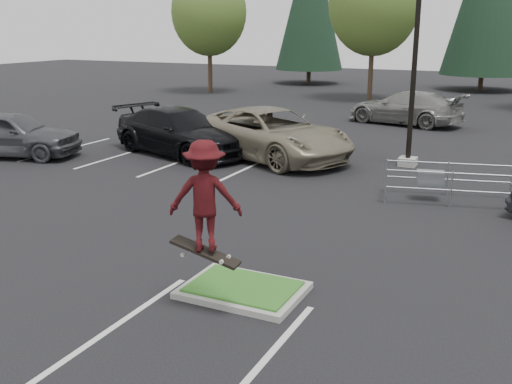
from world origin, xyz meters
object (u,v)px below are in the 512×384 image
at_px(skateboarder, 204,197).
at_px(cart_corral, 435,179).
at_px(decid_a, 209,15).
at_px(decid_b, 374,6).
at_px(car_far_silver, 407,108).
at_px(car_l_tan, 270,133).
at_px(car_l_grey, 10,134).
at_px(car_l_black, 178,131).
at_px(light_pole, 417,34).

bearing_deg(skateboarder, cart_corral, -127.60).
height_order(decid_a, cart_corral, decid_a).
relative_size(decid_b, car_far_silver, 1.67).
height_order(skateboarder, car_far_silver, skateboarder).
relative_size(cart_corral, car_l_tan, 0.56).
bearing_deg(skateboarder, decid_a, -83.22).
bearing_deg(car_far_silver, car_l_grey, -26.31).
bearing_deg(skateboarder, car_l_black, -78.10).
relative_size(car_l_tan, car_far_silver, 1.18).
bearing_deg(car_l_black, light_pole, -58.88).
bearing_deg(light_pole, cart_corral, -68.58).
bearing_deg(car_l_grey, decid_a, -5.75).
bearing_deg(decid_b, cart_corral, -70.27).
distance_m(decid_b, car_l_tan, 20.21).
distance_m(decid_a, car_l_black, 22.75).
bearing_deg(car_l_tan, car_l_black, 127.14).
bearing_deg(decid_b, car_l_black, -95.58).
bearing_deg(car_l_tan, car_far_silver, 7.14).
bearing_deg(decid_a, skateboarder, -60.15).
relative_size(skateboarder, car_far_silver, 0.37).
bearing_deg(decid_a, light_pole, -44.25).
bearing_deg(cart_corral, car_l_black, 154.18).
xyz_separation_m(light_pole, car_l_black, (-8.50, -1.85, -3.67)).
xyz_separation_m(light_pole, car_l_grey, (-14.00, -5.00, -3.68)).
relative_size(cart_corral, car_l_black, 0.61).
distance_m(skateboarder, car_far_silver, 22.44).
bearing_deg(car_l_grey, car_far_silver, -56.49).
relative_size(decid_a, cart_corral, 2.37).
xyz_separation_m(car_l_black, car_far_silver, (6.40, 11.21, -0.05)).
distance_m(decid_a, car_far_silver, 19.16).
distance_m(cart_corral, car_l_tan, 7.32).
xyz_separation_m(decid_a, decid_b, (12.00, 0.50, 0.46)).
bearing_deg(car_l_grey, skateboarder, -137.86).
height_order(skateboarder, car_l_tan, skateboarder).
distance_m(cart_corral, car_l_grey, 15.63).
height_order(decid_a, skateboarder, decid_a).
xyz_separation_m(decid_b, car_l_black, (-1.99, -20.39, -5.15)).
bearing_deg(car_l_black, skateboarder, -126.21).
xyz_separation_m(decid_a, car_l_tan, (13.51, -18.99, -4.64)).
height_order(light_pole, car_far_silver, light_pole).
xyz_separation_m(car_l_tan, car_l_grey, (-9.00, -4.04, -0.06)).
height_order(cart_corral, car_l_black, car_l_black).
distance_m(decid_b, car_l_grey, 25.23).
relative_size(light_pole, car_far_silver, 1.76).
bearing_deg(car_l_black, car_far_silver, -10.91).
distance_m(decid_b, cart_corral, 24.64).
bearing_deg(skateboarder, car_l_tan, -93.42).
bearing_deg(decid_a, car_far_silver, -27.85).
distance_m(car_l_black, car_far_silver, 12.91).
xyz_separation_m(decid_b, skateboarder, (5.81, -31.53, -3.92)).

